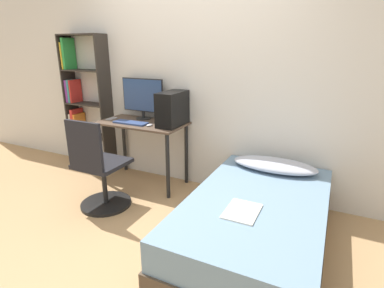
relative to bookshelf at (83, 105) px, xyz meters
name	(u,v)px	position (x,y,z in m)	size (l,w,h in m)	color
ground_plane	(125,240)	(1.62, -1.24, -0.86)	(14.00, 14.00, 0.00)	tan
wall_back	(193,81)	(1.62, 0.14, 0.39)	(8.00, 0.05, 2.50)	silver
desk	(143,133)	(1.09, -0.15, -0.22)	(1.05, 0.55, 0.78)	brown
bookshelf	(83,105)	(0.00, 0.00, 0.00)	(0.65, 0.24, 1.79)	#2D2823
office_chair	(99,174)	(1.04, -0.88, -0.48)	(0.53, 0.53, 0.97)	black
bed	(256,222)	(2.66, -0.80, -0.64)	(1.09, 1.83, 0.45)	#4C3D2D
pillow	(274,165)	(2.66, -0.14, -0.36)	(0.83, 0.36, 0.11)	#B2B7C6
magazine	(242,211)	(2.61, -1.06, -0.41)	(0.24, 0.32, 0.01)	silver
monitor	(143,97)	(1.00, 0.01, 0.18)	(0.57, 0.19, 0.49)	black
keyboard	(131,123)	(1.01, -0.26, -0.08)	(0.42, 0.14, 0.02)	#33477A
pc_tower	(173,109)	(1.49, -0.12, 0.10)	(0.21, 0.43, 0.38)	black
mouse	(149,125)	(1.27, -0.26, -0.08)	(0.06, 0.09, 0.02)	silver
phone	(112,119)	(0.64, -0.18, -0.08)	(0.07, 0.14, 0.01)	#B7B7BC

